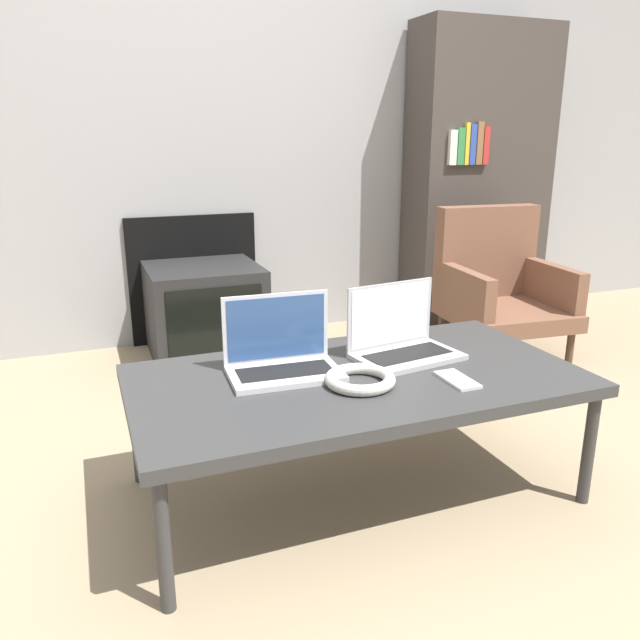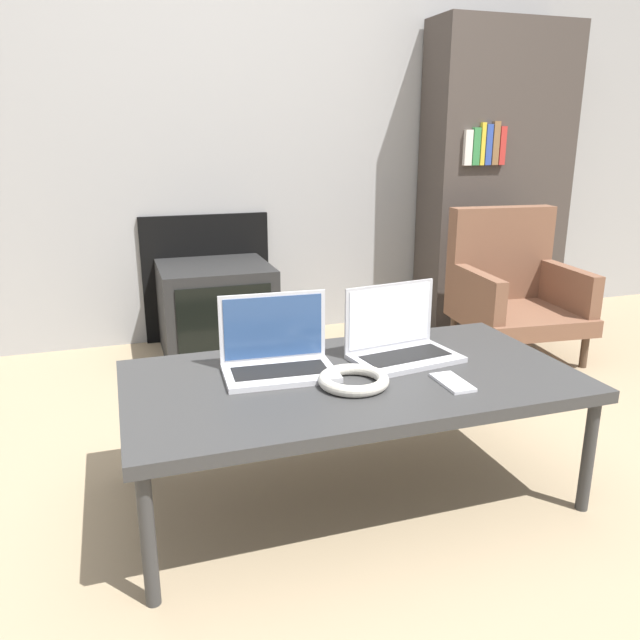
{
  "view_description": "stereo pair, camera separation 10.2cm",
  "coord_description": "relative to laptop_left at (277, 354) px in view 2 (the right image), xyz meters",
  "views": [
    {
      "loc": [
        -0.72,
        -1.42,
        1.06
      ],
      "look_at": [
        0.0,
        0.43,
        0.47
      ],
      "focal_mm": 35.0,
      "sensor_mm": 36.0,
      "label": 1
    },
    {
      "loc": [
        -0.63,
        -1.46,
        1.06
      ],
      "look_at": [
        0.0,
        0.43,
        0.47
      ],
      "focal_mm": 35.0,
      "sensor_mm": 36.0,
      "label": 2
    }
  ],
  "objects": [
    {
      "name": "bookshelf",
      "position": [
        1.66,
        1.43,
        0.39
      ],
      "size": [
        0.83,
        0.32,
        1.65
      ],
      "color": "#3F3833",
      "rests_on": "ground_plane"
    },
    {
      "name": "headphones",
      "position": [
        0.17,
        -0.18,
        -0.04
      ],
      "size": [
        0.2,
        0.2,
        0.03
      ],
      "color": "beige",
      "rests_on": "table"
    },
    {
      "name": "table",
      "position": [
        0.2,
        -0.1,
        -0.08
      ],
      "size": [
        1.31,
        0.69,
        0.39
      ],
      "color": "#333333",
      "rests_on": "ground_plane"
    },
    {
      "name": "tv",
      "position": [
        0.03,
        1.32,
        -0.21
      ],
      "size": [
        0.54,
        0.52,
        0.45
      ],
      "color": "black",
      "rests_on": "ground_plane"
    },
    {
      "name": "laptop_right",
      "position": [
        0.4,
        -0.0,
        0.0
      ],
      "size": [
        0.35,
        0.25,
        0.23
      ],
      "rotation": [
        0.0,
        0.0,
        0.15
      ],
      "color": "#B2B2B7",
      "rests_on": "table"
    },
    {
      "name": "phone",
      "position": [
        0.44,
        -0.25,
        -0.05
      ],
      "size": [
        0.07,
        0.15,
        0.01
      ],
      "color": "silver",
      "rests_on": "table"
    },
    {
      "name": "ground_plane",
      "position": [
        0.2,
        -0.23,
        -0.44
      ],
      "size": [
        14.0,
        14.0,
        0.0
      ],
      "primitive_type": "plane",
      "color": "#998466"
    },
    {
      "name": "wall_back",
      "position": [
        0.2,
        1.63,
        0.85
      ],
      "size": [
        7.0,
        0.08,
        2.6
      ],
      "color": "#999999",
      "rests_on": "ground_plane"
    },
    {
      "name": "laptop_left",
      "position": [
        0.0,
        0.0,
        0.0
      ],
      "size": [
        0.34,
        0.22,
        0.23
      ],
      "rotation": [
        0.0,
        0.0,
        -0.06
      ],
      "color": "silver",
      "rests_on": "table"
    },
    {
      "name": "armchair",
      "position": [
        1.43,
        0.88,
        -0.1
      ],
      "size": [
        0.59,
        0.6,
        0.72
      ],
      "rotation": [
        0.0,
        0.0,
        -0.09
      ],
      "color": "brown",
      "rests_on": "ground_plane"
    }
  ]
}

